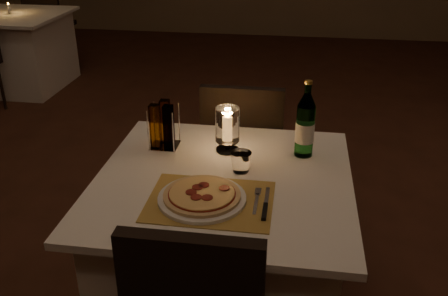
# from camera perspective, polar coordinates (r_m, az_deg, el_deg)

# --- Properties ---
(floor) EXTENTS (8.00, 10.00, 0.02)m
(floor) POSITION_cam_1_polar(r_m,az_deg,el_deg) (2.80, 0.37, -11.67)
(floor) COLOR #452216
(floor) RESTS_ON ground
(main_table) EXTENTS (1.00, 1.00, 0.74)m
(main_table) POSITION_cam_1_polar(r_m,az_deg,el_deg) (2.16, -0.08, -11.88)
(main_table) COLOR white
(main_table) RESTS_ON ground
(chair_far) EXTENTS (0.42, 0.42, 0.90)m
(chair_far) POSITION_cam_1_polar(r_m,az_deg,el_deg) (2.67, 2.22, 0.50)
(chair_far) COLOR black
(chair_far) RESTS_ON ground
(placemat) EXTENTS (0.45, 0.34, 0.00)m
(placemat) POSITION_cam_1_polar(r_m,az_deg,el_deg) (1.81, -1.58, -6.09)
(placemat) COLOR #B68F3F
(placemat) RESTS_ON main_table
(plate) EXTENTS (0.32, 0.32, 0.01)m
(plate) POSITION_cam_1_polar(r_m,az_deg,el_deg) (1.81, -2.53, -5.77)
(plate) COLOR white
(plate) RESTS_ON placemat
(pizza) EXTENTS (0.28, 0.28, 0.02)m
(pizza) POSITION_cam_1_polar(r_m,az_deg,el_deg) (1.80, -2.53, -5.33)
(pizza) COLOR #D8B77F
(pizza) RESTS_ON plate
(fork) EXTENTS (0.02, 0.18, 0.00)m
(fork) POSITION_cam_1_polar(r_m,az_deg,el_deg) (1.82, 3.76, -5.83)
(fork) COLOR silver
(fork) RESTS_ON placemat
(knife) EXTENTS (0.02, 0.22, 0.01)m
(knife) POSITION_cam_1_polar(r_m,az_deg,el_deg) (1.76, 4.73, -6.86)
(knife) COLOR black
(knife) RESTS_ON placemat
(tumbler) EXTENTS (0.08, 0.08, 0.08)m
(tumbler) POSITION_cam_1_polar(r_m,az_deg,el_deg) (1.99, 1.96, -1.60)
(tumbler) COLOR white
(tumbler) RESTS_ON main_table
(water_bottle) EXTENTS (0.08, 0.08, 0.33)m
(water_bottle) POSITION_cam_1_polar(r_m,az_deg,el_deg) (2.10, 9.26, 2.49)
(water_bottle) COLOR #5FB165
(water_bottle) RESTS_ON main_table
(hurricane_candle) EXTENTS (0.10, 0.10, 0.20)m
(hurricane_candle) POSITION_cam_1_polar(r_m,az_deg,el_deg) (2.12, 0.40, 2.52)
(hurricane_candle) COLOR white
(hurricane_candle) RESTS_ON main_table
(cruet_caddy) EXTENTS (0.12, 0.12, 0.21)m
(cruet_caddy) POSITION_cam_1_polar(r_m,az_deg,el_deg) (2.17, -6.96, 2.40)
(cruet_caddy) COLOR white
(cruet_caddy) RESTS_ON main_table
(neighbor_table_left) EXTENTS (1.00, 1.00, 0.74)m
(neighbor_table_left) POSITION_cam_1_polar(r_m,az_deg,el_deg) (5.53, -22.60, 10.23)
(neighbor_table_left) COLOR white
(neighbor_table_left) RESTS_ON ground
(neighbor_chair_lb) EXTENTS (0.42, 0.42, 0.90)m
(neighbor_chair_lb) POSITION_cam_1_polar(r_m,az_deg,el_deg) (6.10, -19.57, 13.75)
(neighbor_chair_lb) COLOR black
(neighbor_chair_lb) RESTS_ON ground
(neighbor_candle_left) EXTENTS (0.03, 0.03, 0.11)m
(neighbor_candle_left) POSITION_cam_1_polar(r_m,az_deg,el_deg) (5.45, -23.36, 14.40)
(neighbor_candle_left) COLOR white
(neighbor_candle_left) RESTS_ON neighbor_table_left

